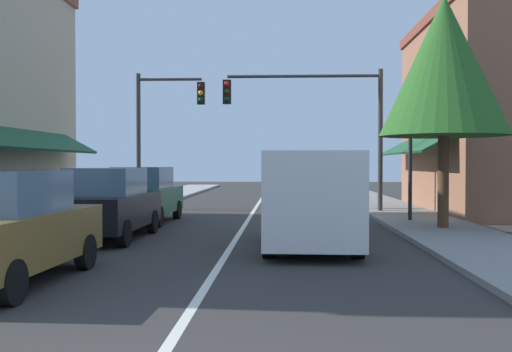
{
  "coord_description": "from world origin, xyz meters",
  "views": [
    {
      "loc": [
        1.18,
        -3.47,
        1.87
      ],
      "look_at": [
        0.42,
        12.81,
        1.54
      ],
      "focal_mm": 41.63,
      "sensor_mm": 36.0,
      "label": 1
    }
  ],
  "objects_px": {
    "traffic_signal_mast_arm": "(323,113)",
    "traffic_signal_left_corner": "(160,120)",
    "van_in_lane": "(311,196)",
    "tree_right_near": "(444,66)",
    "street_lamp_right_mid": "(410,124)",
    "parked_car_nearest_left": "(3,228)",
    "parked_car_second_left": "(108,204)",
    "parked_car_third_left": "(144,195)"
  },
  "relations": [
    {
      "from": "parked_car_second_left",
      "to": "tree_right_near",
      "type": "distance_m",
      "value": 9.68
    },
    {
      "from": "parked_car_third_left",
      "to": "street_lamp_right_mid",
      "type": "distance_m",
      "value": 8.68
    },
    {
      "from": "parked_car_nearest_left",
      "to": "parked_car_third_left",
      "type": "relative_size",
      "value": 1.0
    },
    {
      "from": "traffic_signal_left_corner",
      "to": "tree_right_near",
      "type": "distance_m",
      "value": 12.2
    },
    {
      "from": "traffic_signal_left_corner",
      "to": "parked_car_second_left",
      "type": "bearing_deg",
      "value": -85.77
    },
    {
      "from": "parked_car_second_left",
      "to": "van_in_lane",
      "type": "relative_size",
      "value": 0.79
    },
    {
      "from": "parked_car_nearest_left",
      "to": "parked_car_second_left",
      "type": "relative_size",
      "value": 1.01
    },
    {
      "from": "parked_car_nearest_left",
      "to": "tree_right_near",
      "type": "bearing_deg",
      "value": 42.49
    },
    {
      "from": "traffic_signal_mast_arm",
      "to": "street_lamp_right_mid",
      "type": "bearing_deg",
      "value": -55.98
    },
    {
      "from": "street_lamp_right_mid",
      "to": "van_in_lane",
      "type": "bearing_deg",
      "value": -122.1
    },
    {
      "from": "parked_car_second_left",
      "to": "traffic_signal_left_corner",
      "type": "height_order",
      "value": "traffic_signal_left_corner"
    },
    {
      "from": "tree_right_near",
      "to": "van_in_lane",
      "type": "bearing_deg",
      "value": -140.31
    },
    {
      "from": "parked_car_second_left",
      "to": "van_in_lane",
      "type": "xyz_separation_m",
      "value": [
        4.96,
        -1.1,
        0.27
      ]
    },
    {
      "from": "parked_car_third_left",
      "to": "traffic_signal_mast_arm",
      "type": "distance_m",
      "value": 7.53
    },
    {
      "from": "parked_car_third_left",
      "to": "traffic_signal_left_corner",
      "type": "xyz_separation_m",
      "value": [
        -0.61,
        5.49,
        2.79
      ]
    },
    {
      "from": "parked_car_second_left",
      "to": "parked_car_third_left",
      "type": "distance_m",
      "value": 4.22
    },
    {
      "from": "parked_car_third_left",
      "to": "tree_right_near",
      "type": "bearing_deg",
      "value": -12.37
    },
    {
      "from": "van_in_lane",
      "to": "traffic_signal_left_corner",
      "type": "distance_m",
      "value": 12.46
    },
    {
      "from": "traffic_signal_mast_arm",
      "to": "tree_right_near",
      "type": "xyz_separation_m",
      "value": [
        2.92,
        -5.85,
        0.77
      ]
    },
    {
      "from": "van_in_lane",
      "to": "traffic_signal_left_corner",
      "type": "relative_size",
      "value": 0.93
    },
    {
      "from": "parked_car_nearest_left",
      "to": "traffic_signal_mast_arm",
      "type": "bearing_deg",
      "value": 68.25
    },
    {
      "from": "traffic_signal_mast_arm",
      "to": "van_in_lane",
      "type": "bearing_deg",
      "value": -95.4
    },
    {
      "from": "street_lamp_right_mid",
      "to": "tree_right_near",
      "type": "relative_size",
      "value": 0.7
    },
    {
      "from": "traffic_signal_mast_arm",
      "to": "tree_right_near",
      "type": "relative_size",
      "value": 0.92
    },
    {
      "from": "parked_car_nearest_left",
      "to": "street_lamp_right_mid",
      "type": "xyz_separation_m",
      "value": [
        8.28,
        9.7,
        2.22
      ]
    },
    {
      "from": "street_lamp_right_mid",
      "to": "tree_right_near",
      "type": "xyz_separation_m",
      "value": [
        0.44,
        -2.18,
        1.44
      ]
    },
    {
      "from": "street_lamp_right_mid",
      "to": "tree_right_near",
      "type": "height_order",
      "value": "tree_right_near"
    },
    {
      "from": "parked_car_nearest_left",
      "to": "street_lamp_right_mid",
      "type": "height_order",
      "value": "street_lamp_right_mid"
    },
    {
      "from": "parked_car_nearest_left",
      "to": "tree_right_near",
      "type": "xyz_separation_m",
      "value": [
        8.72,
        7.52,
        3.66
      ]
    },
    {
      "from": "van_in_lane",
      "to": "traffic_signal_mast_arm",
      "type": "distance_m",
      "value": 9.39
    },
    {
      "from": "van_in_lane",
      "to": "tree_right_near",
      "type": "relative_size",
      "value": 0.8
    },
    {
      "from": "street_lamp_right_mid",
      "to": "parked_car_nearest_left",
      "type": "bearing_deg",
      "value": -130.48
    },
    {
      "from": "parked_car_third_left",
      "to": "van_in_lane",
      "type": "relative_size",
      "value": 0.8
    },
    {
      "from": "van_in_lane",
      "to": "parked_car_nearest_left",
      "type": "bearing_deg",
      "value": -137.4
    },
    {
      "from": "van_in_lane",
      "to": "street_lamp_right_mid",
      "type": "relative_size",
      "value": 1.14
    },
    {
      "from": "traffic_signal_mast_arm",
      "to": "traffic_signal_left_corner",
      "type": "relative_size",
      "value": 1.07
    },
    {
      "from": "van_in_lane",
      "to": "traffic_signal_mast_arm",
      "type": "height_order",
      "value": "traffic_signal_mast_arm"
    },
    {
      "from": "parked_car_second_left",
      "to": "traffic_signal_mast_arm",
      "type": "xyz_separation_m",
      "value": [
        5.81,
        7.88,
        2.89
      ]
    },
    {
      "from": "parked_car_third_left",
      "to": "traffic_signal_mast_arm",
      "type": "relative_size",
      "value": 0.69
    },
    {
      "from": "van_in_lane",
      "to": "traffic_signal_left_corner",
      "type": "bearing_deg",
      "value": 118.74
    },
    {
      "from": "parked_car_third_left",
      "to": "van_in_lane",
      "type": "distance_m",
      "value": 7.34
    },
    {
      "from": "parked_car_nearest_left",
      "to": "van_in_lane",
      "type": "relative_size",
      "value": 0.8
    }
  ]
}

